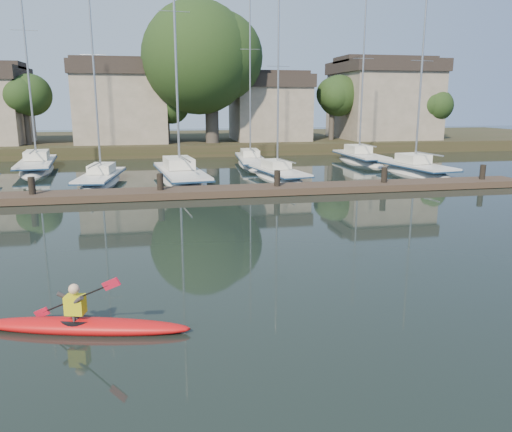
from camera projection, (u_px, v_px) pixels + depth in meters
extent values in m
plane|color=black|center=(293.00, 297.00, 12.19)|extent=(160.00, 160.00, 0.00)
ellipsoid|color=red|center=(84.00, 326.00, 10.39)|extent=(4.51, 1.71, 0.34)
cylinder|color=black|center=(77.00, 321.00, 10.37)|extent=(0.82, 0.82, 0.09)
imported|color=#322C2F|center=(75.00, 305.00, 10.29)|extent=(0.32, 0.40, 0.98)
cube|color=gold|center=(75.00, 305.00, 10.29)|extent=(0.44, 0.37, 0.40)
sphere|color=#D9AE88|center=(74.00, 289.00, 10.22)|extent=(0.22, 0.22, 0.22)
cube|color=#433526|center=(220.00, 191.00, 25.52)|extent=(34.00, 2.00, 0.35)
cylinder|color=black|center=(33.00, 196.00, 23.77)|extent=(0.32, 0.32, 1.80)
cylinder|color=black|center=(161.00, 191.00, 24.92)|extent=(0.32, 0.32, 1.80)
cylinder|color=black|center=(277.00, 187.00, 26.08)|extent=(0.32, 0.32, 1.80)
cylinder|color=black|center=(384.00, 184.00, 27.23)|extent=(0.32, 0.32, 1.80)
cylinder|color=black|center=(482.00, 180.00, 28.38)|extent=(0.32, 0.32, 1.80)
ellipsoid|color=silver|center=(101.00, 188.00, 29.39)|extent=(2.82, 7.84, 1.71)
cube|color=silver|center=(100.00, 175.00, 29.21)|extent=(2.56, 6.46, 0.13)
cube|color=navy|center=(100.00, 176.00, 29.22)|extent=(2.65, 6.62, 0.07)
cube|color=silver|center=(102.00, 168.00, 29.58)|extent=(1.52, 2.29, 0.50)
cylinder|color=#9EA0A5|center=(94.00, 79.00, 28.21)|extent=(0.11, 0.11, 10.82)
cylinder|color=#9EA0A5|center=(95.00, 165.00, 27.93)|extent=(0.43, 2.90, 0.07)
cylinder|color=#9EA0A5|center=(93.00, 55.00, 27.92)|extent=(1.43, 0.20, 0.03)
ellipsoid|color=silver|center=(181.00, 187.00, 30.33)|extent=(3.46, 10.28, 2.13)
cube|color=silver|center=(180.00, 171.00, 30.10)|extent=(3.15, 8.46, 0.16)
cube|color=navy|center=(181.00, 172.00, 30.12)|extent=(3.26, 8.67, 0.09)
cube|color=silver|center=(179.00, 163.00, 30.57)|extent=(1.87, 2.98, 0.62)
cylinder|color=#9EA0A5|center=(175.00, 44.00, 28.75)|extent=(0.13, 0.13, 14.56)
cylinder|color=#9EA0A5|center=(184.00, 158.00, 28.50)|extent=(0.52, 3.82, 0.09)
cylinder|color=#9EA0A5|center=(174.00, 11.00, 28.36)|extent=(1.78, 0.23, 0.03)
ellipsoid|color=silver|center=(278.00, 183.00, 31.28)|extent=(3.07, 7.50, 1.73)
cube|color=silver|center=(279.00, 170.00, 31.10)|extent=(2.76, 6.19, 0.13)
cube|color=navy|center=(279.00, 171.00, 31.11)|extent=(2.86, 6.34, 0.07)
cube|color=silver|center=(276.00, 164.00, 31.42)|extent=(1.59, 2.22, 0.50)
cylinder|color=#9EA0A5|center=(278.00, 87.00, 30.17)|extent=(0.11, 0.11, 10.01)
cylinder|color=#9EA0A5|center=(286.00, 161.00, 29.94)|extent=(0.52, 2.74, 0.07)
cylinder|color=#9EA0A5|center=(278.00, 66.00, 29.90)|extent=(1.44, 0.26, 0.03)
ellipsoid|color=silver|center=(416.00, 179.00, 33.21)|extent=(3.16, 7.66, 2.02)
cube|color=silver|center=(417.00, 165.00, 33.00)|extent=(2.88, 6.32, 0.15)
cube|color=navy|center=(417.00, 166.00, 33.02)|extent=(2.99, 6.48, 0.09)
cube|color=silver|center=(413.00, 158.00, 33.32)|extent=(1.74, 2.26, 0.58)
cylinder|color=#9EA0A5|center=(421.00, 81.00, 32.01)|extent=(0.13, 0.13, 10.63)
cylinder|color=#9EA0A5|center=(429.00, 154.00, 31.78)|extent=(0.44, 2.81, 0.09)
cylinder|color=#9EA0A5|center=(422.00, 61.00, 31.72)|extent=(1.69, 0.25, 0.03)
ellipsoid|color=silver|center=(38.00, 175.00, 35.18)|extent=(3.35, 9.90, 2.05)
cube|color=silver|center=(36.00, 161.00, 34.96)|extent=(3.05, 8.15, 0.15)
cube|color=navy|center=(37.00, 163.00, 34.98)|extent=(3.15, 8.36, 0.09)
cube|color=silver|center=(37.00, 155.00, 35.41)|extent=(1.81, 2.87, 0.59)
cylinder|color=#9EA0A5|center=(27.00, 57.00, 33.65)|extent=(0.13, 0.13, 14.02)
cylinder|color=#9EA0A5|center=(33.00, 151.00, 33.42)|extent=(0.50, 3.67, 0.09)
cylinder|color=#9EA0A5|center=(24.00, 30.00, 33.28)|extent=(1.72, 0.23, 0.03)
ellipsoid|color=silver|center=(251.00, 168.00, 38.26)|extent=(2.67, 9.22, 1.73)
cube|color=silver|center=(251.00, 158.00, 38.07)|extent=(2.44, 7.59, 0.13)
cube|color=navy|center=(251.00, 159.00, 38.09)|extent=(2.53, 7.77, 0.07)
cube|color=silver|center=(250.00, 153.00, 38.53)|extent=(1.48, 2.64, 0.50)
cylinder|color=#9EA0A5|center=(250.00, 71.00, 36.90)|extent=(0.11, 0.11, 12.73)
cylinder|color=#9EA0A5|center=(253.00, 150.00, 36.59)|extent=(0.36, 3.45, 0.07)
cylinder|color=#9EA0A5|center=(250.00, 49.00, 36.56)|extent=(1.45, 0.15, 0.03)
ellipsoid|color=silver|center=(360.00, 166.00, 39.90)|extent=(2.32, 8.57, 2.03)
cube|color=silver|center=(360.00, 154.00, 39.69)|extent=(2.20, 7.03, 0.15)
cube|color=navy|center=(360.00, 155.00, 39.71)|extent=(2.29, 7.20, 0.09)
cube|color=silver|center=(358.00, 149.00, 40.09)|extent=(1.52, 2.41, 0.59)
cylinder|color=#9EA0A5|center=(363.00, 77.00, 38.61)|extent=(0.13, 0.13, 11.76)
cylinder|color=#9EA0A5|center=(367.00, 145.00, 38.27)|extent=(0.12, 3.25, 0.09)
cylinder|color=#9EA0A5|center=(364.00, 58.00, 38.30)|extent=(1.71, 0.05, 0.03)
cube|color=#272D16|center=(185.00, 141.00, 54.13)|extent=(90.00, 24.00, 1.00)
cube|color=#A39482|center=(123.00, 109.00, 46.46)|extent=(8.00, 8.00, 6.00)
cube|color=#2E2621|center=(120.00, 69.00, 45.65)|extent=(8.40, 8.40, 1.20)
cube|color=#A39482|center=(269.00, 114.00, 49.26)|extent=(7.00, 7.00, 5.00)
cube|color=#2E2621|center=(269.00, 82.00, 48.56)|extent=(7.35, 7.35, 1.20)
cube|color=#A39482|center=(382.00, 106.00, 51.39)|extent=(9.00, 9.00, 6.50)
cube|color=#2E2621|center=(385.00, 67.00, 50.53)|extent=(9.45, 9.45, 1.20)
cylinder|color=#433E36|center=(212.00, 115.00, 45.24)|extent=(1.20, 1.20, 5.00)
sphere|color=black|center=(211.00, 58.00, 44.12)|extent=(8.50, 8.50, 8.50)
cylinder|color=#433E36|center=(28.00, 127.00, 43.35)|extent=(0.48, 0.48, 3.00)
sphere|color=black|center=(25.00, 98.00, 42.79)|extent=(3.40, 3.40, 3.40)
cylinder|color=#433E36|center=(168.00, 128.00, 45.19)|extent=(0.38, 0.38, 2.80)
sphere|color=black|center=(167.00, 103.00, 44.70)|extent=(2.72, 2.72, 2.72)
cylinder|color=#433E36|center=(332.00, 123.00, 49.17)|extent=(0.50, 0.50, 3.20)
sphere|color=black|center=(332.00, 96.00, 48.58)|extent=(3.57, 3.57, 3.57)
cylinder|color=#433E36|center=(432.00, 126.00, 49.73)|extent=(0.41, 0.41, 2.60)
sphere|color=black|center=(434.00, 104.00, 49.25)|extent=(2.89, 2.89, 2.89)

